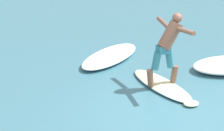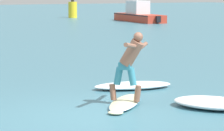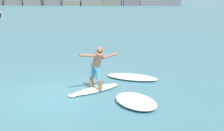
{
  "view_description": "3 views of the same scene",
  "coord_description": "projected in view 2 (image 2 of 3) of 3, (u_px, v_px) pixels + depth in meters",
  "views": [
    {
      "loc": [
        -8.98,
        -0.9,
        4.59
      ],
      "look_at": [
        0.61,
        1.46,
        0.62
      ],
      "focal_mm": 85.0,
      "sensor_mm": 36.0,
      "label": 1
    },
    {
      "loc": [
        -5.44,
        -8.71,
        2.4
      ],
      "look_at": [
        1.54,
        1.56,
        0.71
      ],
      "focal_mm": 85.0,
      "sensor_mm": 36.0,
      "label": 2
    },
    {
      "loc": [
        2.13,
        -9.81,
        3.42
      ],
      "look_at": [
        1.7,
        1.42,
        0.68
      ],
      "focal_mm": 50.0,
      "sensor_mm": 36.0,
      "label": 3
    }
  ],
  "objects": [
    {
      "name": "surfboard",
      "position": [
        125.0,
        103.0,
        11.53
      ],
      "size": [
        1.86,
        1.79,
        0.22
      ],
      "color": "beige",
      "rests_on": "ground"
    },
    {
      "name": "wave_foam_at_tail",
      "position": [
        133.0,
        85.0,
        13.48
      ],
      "size": [
        2.18,
        1.41,
        0.17
      ],
      "color": "white",
      "rests_on": "ground"
    },
    {
      "name": "surfer",
      "position": [
        130.0,
        61.0,
        11.41
      ],
      "size": [
        1.25,
        1.01,
        1.51
      ],
      "color": "brown",
      "rests_on": "surfboard"
    },
    {
      "name": "ground_plane",
      "position": [
        92.0,
        116.0,
        10.49
      ],
      "size": [
        200.0,
        200.0,
        0.0
      ],
      "primitive_type": "plane",
      "color": "#3B6F81"
    },
    {
      "name": "wave_foam_at_nose",
      "position": [
        213.0,
        103.0,
        11.23
      ],
      "size": [
        1.75,
        2.0,
        0.21
      ],
      "color": "white",
      "rests_on": "ground"
    },
    {
      "name": "small_boat_offshore",
      "position": [
        138.0,
        15.0,
        46.08
      ],
      "size": [
        3.3,
        8.57,
        2.7
      ],
      "color": "#C03A28",
      "rests_on": "ground"
    },
    {
      "name": "channel_marker_buoy",
      "position": [
        73.0,
        10.0,
        52.83
      ],
      "size": [
        0.86,
        0.86,
        1.95
      ],
      "color": "yellow",
      "rests_on": "ground"
    }
  ]
}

